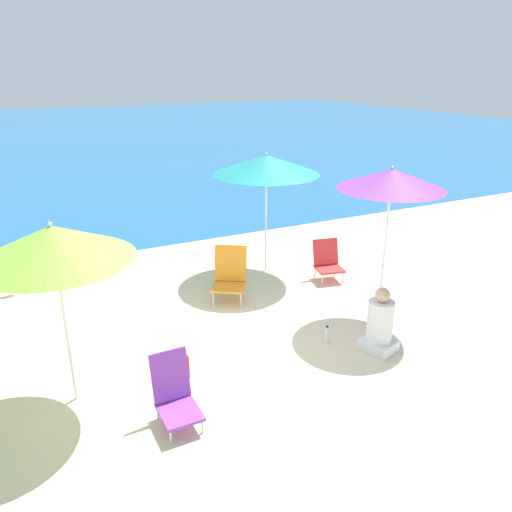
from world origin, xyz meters
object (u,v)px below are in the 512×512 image
object	(u,v)px
seagull	(10,288)
water_bottle	(327,336)
person_seated_near	(380,326)
beach_umbrella_teal	(266,165)
beach_umbrella_purple	(391,179)
beach_chair_orange	(230,274)
beach_chair_purple	(174,393)
beach_umbrella_lime	(53,243)
beach_chair_red	(327,260)
backpack_red	(177,367)

from	to	relation	value
seagull	water_bottle	bearing A→B (deg)	-42.91
person_seated_near	beach_umbrella_teal	bearing A→B (deg)	70.73
beach_umbrella_purple	beach_chair_orange	bearing A→B (deg)	140.67
beach_umbrella_purple	water_bottle	world-z (taller)	beach_umbrella_purple
beach_umbrella_teal	beach_chair_purple	distance (m)	4.66
beach_umbrella_lime	beach_chair_purple	world-z (taller)	beach_umbrella_lime
beach_chair_red	water_bottle	bearing A→B (deg)	-111.98
water_bottle	beach_umbrella_lime	bearing A→B (deg)	175.67
beach_umbrella_lime	backpack_red	world-z (taller)	beach_umbrella_lime
beach_umbrella_teal	beach_umbrella_purple	xyz separation A→B (m)	(0.75, -2.35, 0.13)
beach_chair_red	beach_chair_orange	bearing A→B (deg)	-167.77
beach_chair_red	person_seated_near	bearing A→B (deg)	-96.03
beach_umbrella_purple	beach_chair_purple	xyz separation A→B (m)	(-3.57, -0.97, -1.78)
beach_chair_orange	person_seated_near	world-z (taller)	person_seated_near
person_seated_near	beach_umbrella_lime	bearing A→B (deg)	149.02
beach_umbrella_purple	beach_chair_orange	xyz separation A→B (m)	(-1.85, 1.51, -1.67)
beach_umbrella_teal	beach_chair_orange	xyz separation A→B (m)	(-1.09, -0.84, -1.55)
beach_umbrella_lime	beach_chair_orange	xyz separation A→B (m)	(2.65, 1.63, -1.47)
beach_chair_red	seagull	size ratio (longest dim) A/B	2.61
beach_chair_purple	beach_chair_orange	xyz separation A→B (m)	(1.73, 2.48, 0.11)
beach_chair_red	beach_umbrella_purple	bearing A→B (deg)	-80.38
beach_umbrella_teal	beach_chair_orange	bearing A→B (deg)	-142.57
beach_umbrella_lime	backpack_red	size ratio (longest dim) A/B	6.70
beach_chair_purple	beach_chair_red	size ratio (longest dim) A/B	1.08
beach_chair_orange	water_bottle	bearing A→B (deg)	-38.89
person_seated_near	seagull	bearing A→B (deg)	116.86
beach_chair_red	seagull	distance (m)	5.43
beach_chair_red	backpack_red	xyz separation A→B (m)	(-3.39, -1.78, -0.19)
beach_umbrella_teal	beach_chair_purple	bearing A→B (deg)	-130.37
beach_umbrella_teal	beach_umbrella_purple	size ratio (longest dim) A/B	0.95
beach_chair_orange	backpack_red	size ratio (longest dim) A/B	2.76
beach_umbrella_teal	seagull	size ratio (longest dim) A/B	8.17
beach_umbrella_teal	backpack_red	world-z (taller)	beach_umbrella_teal
person_seated_near	backpack_red	world-z (taller)	person_seated_near
beach_umbrella_purple	beach_chair_red	size ratio (longest dim) A/B	3.27
beach_chair_red	backpack_red	size ratio (longest dim) A/B	2.21
seagull	person_seated_near	bearing A→B (deg)	-42.97
beach_umbrella_lime	beach_chair_purple	xyz separation A→B (m)	(0.92, -0.86, -1.57)
beach_umbrella_purple	person_seated_near	bearing A→B (deg)	-130.03
beach_chair_orange	water_bottle	world-z (taller)	beach_chair_orange
beach_umbrella_teal	beach_umbrella_purple	world-z (taller)	beach_umbrella_purple
beach_umbrella_lime	beach_chair_purple	distance (m)	2.02
water_bottle	seagull	xyz separation A→B (m)	(-3.88, 3.61, 0.04)
beach_umbrella_purple	backpack_red	size ratio (longest dim) A/B	7.23
beach_umbrella_purple	person_seated_near	distance (m)	2.05
beach_chair_red	beach_chair_purple	bearing A→B (deg)	-133.66
beach_umbrella_purple	seagull	xyz separation A→B (m)	(-5.09, 3.25, -1.97)
person_seated_near	water_bottle	xyz separation A→B (m)	(-0.50, 0.48, -0.27)
beach_chair_purple	beach_umbrella_lime	bearing A→B (deg)	136.21
beach_chair_red	person_seated_near	distance (m)	2.48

